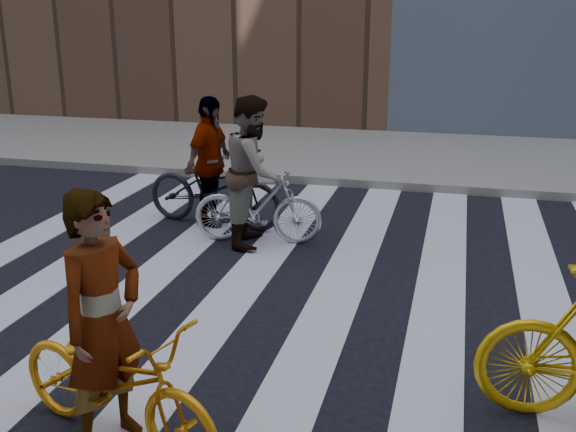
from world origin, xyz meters
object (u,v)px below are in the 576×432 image
at_px(rider_left, 103,322).
at_px(bike_silver_mid, 258,206).
at_px(rider_rear, 210,162).
at_px(bike_dark_rear, 214,188).
at_px(bike_yellow_left, 115,381).
at_px(rider_mid, 254,171).

bearing_deg(rider_left, bike_silver_mid, 20.69).
bearing_deg(rider_rear, bike_dark_rear, -81.63).
relative_size(bike_silver_mid, rider_left, 0.90).
height_order(bike_silver_mid, rider_left, rider_left).
relative_size(bike_yellow_left, bike_dark_rear, 0.89).
xyz_separation_m(bike_yellow_left, bike_dark_rear, (-1.11, 5.00, 0.06)).
bearing_deg(rider_rear, bike_silver_mid, -115.16).
bearing_deg(rider_rear, rider_mid, -116.71).
bearing_deg(bike_silver_mid, rider_rear, 49.15).
distance_m(bike_dark_rear, rider_mid, 1.07).
bearing_deg(bike_yellow_left, rider_mid, 21.98).
bearing_deg(bike_silver_mid, rider_left, 175.67).
distance_m(rider_left, rider_mid, 4.42).
distance_m(bike_yellow_left, rider_mid, 4.45).
height_order(bike_yellow_left, bike_dark_rear, bike_dark_rear).
relative_size(bike_yellow_left, rider_left, 0.98).
bearing_deg(bike_dark_rear, bike_yellow_left, -159.06).
xyz_separation_m(rider_mid, rider_rear, (-0.83, 0.59, -0.05)).
distance_m(bike_silver_mid, rider_rear, 1.14).
distance_m(bike_yellow_left, bike_silver_mid, 4.42).
relative_size(bike_silver_mid, bike_dark_rear, 0.81).
relative_size(rider_left, rider_mid, 0.96).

